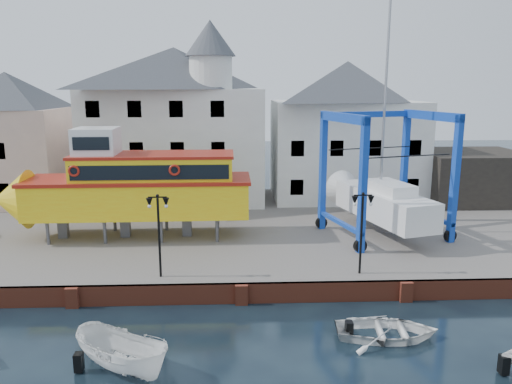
{
  "coord_description": "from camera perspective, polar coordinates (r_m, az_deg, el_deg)",
  "views": [
    {
      "loc": [
        -0.27,
        -22.35,
        10.37
      ],
      "look_at": [
        1.0,
        7.0,
        4.0
      ],
      "focal_mm": 35.0,
      "sensor_mm": 36.0,
      "label": 1
    }
  ],
  "objects": [
    {
      "name": "ground",
      "position": [
        24.64,
        -1.66,
        -12.66
      ],
      "size": [
        140.0,
        140.0,
        0.0
      ],
      "primitive_type": "plane",
      "color": "black",
      "rests_on": "ground"
    },
    {
      "name": "hardstanding",
      "position": [
        34.78,
        -1.94,
        -4.26
      ],
      "size": [
        44.0,
        22.0,
        1.0
      ],
      "primitive_type": "cube",
      "color": "#5F5B56",
      "rests_on": "ground"
    },
    {
      "name": "quay_wall",
      "position": [
        24.53,
        -1.67,
        -11.5
      ],
      "size": [
        44.0,
        0.47,
        1.0
      ],
      "color": "brown",
      "rests_on": "ground"
    },
    {
      "name": "building_pink",
      "position": [
        44.28,
        -26.2,
        5.51
      ],
      "size": [
        8.0,
        7.0,
        10.3
      ],
      "color": "#C19E90",
      "rests_on": "hardstanding"
    },
    {
      "name": "building_white_main",
      "position": [
        41.12,
        -8.98,
        7.86
      ],
      "size": [
        14.0,
        8.3,
        14.0
      ],
      "color": "silver",
      "rests_on": "hardstanding"
    },
    {
      "name": "building_white_right",
      "position": [
        42.54,
        10.19,
        6.95
      ],
      "size": [
        12.0,
        8.0,
        11.2
      ],
      "color": "silver",
      "rests_on": "hardstanding"
    },
    {
      "name": "shed_dark",
      "position": [
        44.43,
        23.28,
        1.68
      ],
      "size": [
        8.0,
        7.0,
        4.0
      ],
      "primitive_type": "cube",
      "color": "black",
      "rests_on": "hardstanding"
    },
    {
      "name": "lamp_post_left",
      "position": [
        24.64,
        -11.11,
        -2.57
      ],
      "size": [
        1.12,
        0.32,
        4.2
      ],
      "color": "black",
      "rests_on": "hardstanding"
    },
    {
      "name": "lamp_post_right",
      "position": [
        25.15,
        12.05,
        -2.31
      ],
      "size": [
        1.12,
        0.32,
        4.2
      ],
      "color": "black",
      "rests_on": "hardstanding"
    },
    {
      "name": "tour_boat",
      "position": [
        31.69,
        -14.87,
        0.61
      ],
      "size": [
        15.68,
        3.97,
        6.81
      ],
      "rotation": [
        0.0,
        0.0,
        0.01
      ],
      "color": "#59595E",
      "rests_on": "hardstanding"
    },
    {
      "name": "travel_lift",
      "position": [
        32.92,
        13.65,
        -0.22
      ],
      "size": [
        8.12,
        10.13,
        14.83
      ],
      "rotation": [
        0.0,
        0.0,
        0.28
      ],
      "color": "#0F3FB5",
      "rests_on": "hardstanding"
    },
    {
      "name": "motorboat_a",
      "position": [
        20.17,
        -14.91,
        -19.15
      ],
      "size": [
        4.53,
        3.82,
        1.68
      ],
      "primitive_type": "imported",
      "rotation": [
        0.0,
        0.0,
        0.97
      ],
      "color": "white",
      "rests_on": "ground"
    },
    {
      "name": "motorboat_b",
      "position": [
        22.39,
        14.69,
        -15.79
      ],
      "size": [
        4.49,
        3.39,
        0.88
      ],
      "primitive_type": "imported",
      "rotation": [
        0.0,
        0.0,
        1.48
      ],
      "color": "white",
      "rests_on": "ground"
    }
  ]
}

